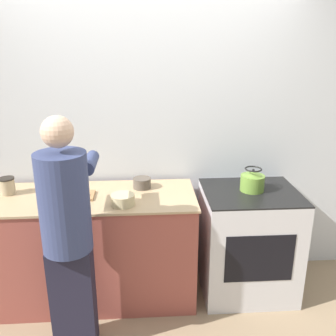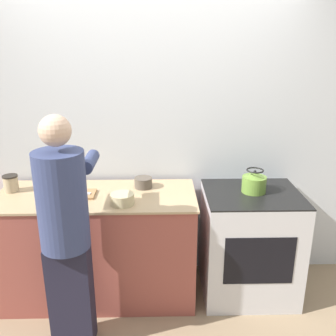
# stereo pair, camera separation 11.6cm
# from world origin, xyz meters

# --- Properties ---
(ground_plane) EXTENTS (12.00, 12.00, 0.00)m
(ground_plane) POSITION_xyz_m (0.00, 0.00, 0.00)
(ground_plane) COLOR #997F60
(wall_back) EXTENTS (8.00, 0.05, 2.60)m
(wall_back) POSITION_xyz_m (0.00, 0.72, 1.30)
(wall_back) COLOR silver
(wall_back) RESTS_ON ground_plane
(counter) EXTENTS (1.58, 0.66, 0.91)m
(counter) POSITION_xyz_m (-0.43, 0.32, 0.46)
(counter) COLOR #9E4C42
(counter) RESTS_ON ground_plane
(oven) EXTENTS (0.76, 0.65, 0.91)m
(oven) POSITION_xyz_m (0.82, 0.32, 0.46)
(oven) COLOR silver
(oven) RESTS_ON ground_plane
(person) EXTENTS (0.36, 0.60, 1.65)m
(person) POSITION_xyz_m (-0.54, -0.22, 0.90)
(person) COLOR #1F1E30
(person) RESTS_ON ground_plane
(cutting_board) EXTENTS (0.33, 0.19, 0.02)m
(cutting_board) POSITION_xyz_m (-0.59, 0.31, 0.92)
(cutting_board) COLOR #A87A4C
(cutting_board) RESTS_ON counter
(knife) EXTENTS (0.26, 0.08, 0.01)m
(knife) POSITION_xyz_m (-0.59, 0.32, 0.93)
(knife) COLOR silver
(knife) RESTS_ON cutting_board
(kettle) EXTENTS (0.19, 0.19, 0.19)m
(kettle) POSITION_xyz_m (0.83, 0.35, 0.99)
(kettle) COLOR olive
(kettle) RESTS_ON oven
(bowl_prep) EXTENTS (0.18, 0.18, 0.08)m
(bowl_prep) POSITION_xyz_m (-0.20, 0.14, 0.95)
(bowl_prep) COLOR #C6B789
(bowl_prep) RESTS_ON counter
(bowl_mixing) EXTENTS (0.15, 0.15, 0.08)m
(bowl_mixing) POSITION_xyz_m (-0.06, 0.46, 0.95)
(bowl_mixing) COLOR brown
(bowl_mixing) RESTS_ON counter
(canister_jar) EXTENTS (0.12, 0.12, 0.14)m
(canister_jar) POSITION_xyz_m (-1.11, 0.41, 0.98)
(canister_jar) COLOR tan
(canister_jar) RESTS_ON counter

